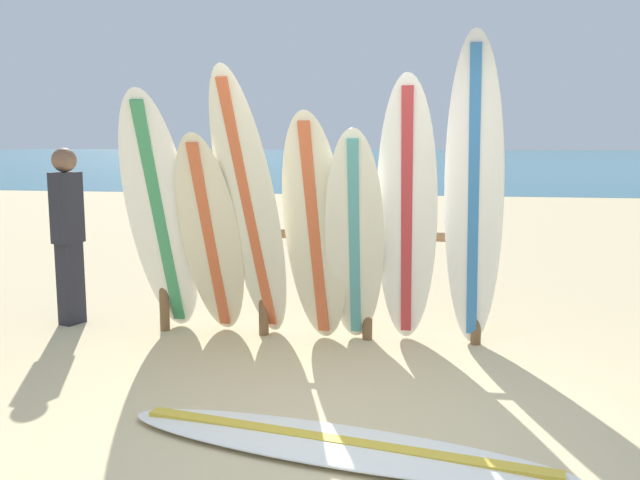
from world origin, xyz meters
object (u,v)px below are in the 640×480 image
at_px(surfboard_leaning_left, 211,239).
at_px(small_boat_offshore, 231,163).
at_px(surfboard_leaning_center, 315,231).
at_px(surfboard_leaning_far_left, 161,219).
at_px(surfboard_leaning_center_left, 250,212).
at_px(surfboard_lying_on_sand, 338,445).
at_px(beachgoer_standing, 68,228).
at_px(surfboard_leaning_right, 407,218).
at_px(surfboard_rack, 315,263).
at_px(surfboard_leaning_far_right, 474,198).
at_px(surfboard_leaning_center_right, 355,241).

xyz_separation_m(surfboard_leaning_left, small_boat_offshore, (-9.82, 34.73, -0.67)).
bearing_deg(surfboard_leaning_center, small_boat_offshore, 107.19).
bearing_deg(surfboard_leaning_left, surfboard_leaning_center, -0.43).
distance_m(surfboard_leaning_far_left, surfboard_leaning_left, 0.47).
distance_m(surfboard_leaning_center_left, surfboard_lying_on_sand, 2.40).
bearing_deg(beachgoer_standing, surfboard_leaning_right, -7.47).
xyz_separation_m(surfboard_leaning_right, beachgoer_standing, (-3.24, 0.43, -0.21)).
distance_m(surfboard_rack, surfboard_leaning_center_left, 0.80).
distance_m(surfboard_leaning_far_right, beachgoer_standing, 3.82).
relative_size(surfboard_leaning_center_left, surfboard_leaning_center_right, 1.25).
height_order(surfboard_leaning_far_left, surfboard_leaning_center_right, surfboard_leaning_far_left).
relative_size(surfboard_leaning_left, surfboard_leaning_center_right, 0.98).
height_order(surfboard_leaning_left, beachgoer_standing, surfboard_leaning_left).
bearing_deg(small_boat_offshore, surfboard_leaning_far_left, -74.89).
bearing_deg(surfboard_leaning_left, surfboard_leaning_far_right, 0.49).
xyz_separation_m(surfboard_leaning_far_left, surfboard_leaning_left, (0.43, 0.04, -0.17)).
relative_size(surfboard_leaning_center_right, surfboard_lying_on_sand, 0.68).
bearing_deg(surfboard_leaning_far_left, surfboard_lying_on_sand, -46.76).
relative_size(surfboard_leaning_center, surfboard_lying_on_sand, 0.73).
height_order(surfboard_leaning_right, surfboard_leaning_far_right, surfboard_leaning_far_right).
xyz_separation_m(surfboard_rack, surfboard_leaning_far_left, (-1.30, -0.34, 0.42)).
height_order(surfboard_leaning_center, small_boat_offshore, surfboard_leaning_center).
relative_size(surfboard_leaning_left, surfboard_leaning_center_left, 0.78).
bearing_deg(surfboard_rack, surfboard_leaning_center, -80.09).
height_order(surfboard_leaning_left, small_boat_offshore, surfboard_leaning_left).
relative_size(surfboard_rack, small_boat_offshore, 0.96).
bearing_deg(surfboard_leaning_center_right, surfboard_leaning_left, 178.23).
bearing_deg(surfboard_leaning_right, surfboard_leaning_center, 178.48).
bearing_deg(surfboard_leaning_right, surfboard_lying_on_sand, -99.32).
height_order(surfboard_leaning_center_right, surfboard_lying_on_sand, surfboard_leaning_center_right).
height_order(surfboard_rack, beachgoer_standing, beachgoer_standing).
xyz_separation_m(surfboard_leaning_left, beachgoer_standing, (-1.55, 0.40, 0.01)).
height_order(surfboard_leaning_right, small_boat_offshore, surfboard_leaning_right).
xyz_separation_m(surfboard_leaning_far_right, beachgoer_standing, (-3.78, 0.38, -0.37)).
distance_m(surfboard_leaning_far_left, surfboard_leaning_center_right, 1.70).
bearing_deg(surfboard_lying_on_sand, beachgoer_standing, 141.09).
bearing_deg(small_boat_offshore, surfboard_lying_on_sand, -73.03).
bearing_deg(surfboard_leaning_far_left, surfboard_leaning_center, 1.47).
xyz_separation_m(surfboard_leaning_center, small_boat_offshore, (-10.75, 34.73, -0.76)).
height_order(surfboard_leaning_left, surfboard_leaning_center, surfboard_leaning_center).
xyz_separation_m(surfboard_leaning_left, surfboard_leaning_far_right, (2.23, 0.02, 0.38)).
xyz_separation_m(beachgoer_standing, small_boat_offshore, (-8.27, 34.33, -0.68)).
distance_m(surfboard_leaning_far_left, surfboard_leaning_right, 2.12).
bearing_deg(surfboard_leaning_right, surfboard_leaning_center_right, -178.43).
xyz_separation_m(surfboard_leaning_center_right, surfboard_lying_on_sand, (0.11, -1.92, -0.91)).
bearing_deg(surfboard_lying_on_sand, surfboard_rack, 102.54).
xyz_separation_m(surfboard_leaning_far_left, beachgoer_standing, (-1.12, 0.44, -0.16)).
bearing_deg(surfboard_leaning_far_right, surfboard_leaning_center_left, -176.16).
distance_m(surfboard_leaning_right, surfboard_lying_on_sand, 2.25).
bearing_deg(surfboard_leaning_far_right, surfboard_lying_on_sand, -113.37).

